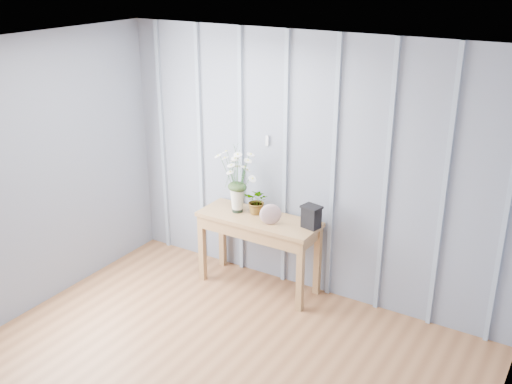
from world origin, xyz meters
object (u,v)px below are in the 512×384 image
Objects in this scene: sideboard at (259,228)px; felt_disc_vessel at (271,214)px; daisy_vase at (237,171)px; carved_box at (311,217)px.

felt_disc_vessel reaches higher than sideboard.
felt_disc_vessel is (0.18, -0.08, 0.22)m from sideboard.
carved_box is (0.78, 0.04, -0.31)m from daisy_vase.
felt_disc_vessel is (0.43, -0.09, -0.32)m from daisy_vase.
sideboard is at bearing 120.83° from felt_disc_vessel.
felt_disc_vessel is 0.96× the size of carved_box.
felt_disc_vessel is at bearing -159.08° from carved_box.
daisy_vase is 0.54m from felt_disc_vessel.
felt_disc_vessel is at bearing -23.93° from sideboard.
daisy_vase is at bearing -176.90° from carved_box.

